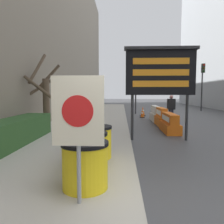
{
  "coord_description": "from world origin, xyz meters",
  "views": [
    {
      "loc": [
        -0.32,
        -2.93,
        1.7
      ],
      "look_at": [
        -0.72,
        6.09,
        0.92
      ],
      "focal_mm": 35.0,
      "sensor_mm": 36.0,
      "label": 1
    }
  ],
  "objects_px": {
    "barrel_drum_back": "(96,142)",
    "traffic_light_near_curb": "(136,80)",
    "barrel_drum_middle": "(89,151)",
    "pedestrian_worker": "(171,107)",
    "barrel_drum_foreground": "(85,165)",
    "traffic_cone_mid": "(142,114)",
    "traffic_cone_near": "(143,111)",
    "jersey_barrier_white": "(155,114)",
    "jersey_barrier_orange_near": "(161,118)",
    "jersey_barrier_orange_far": "(170,124)",
    "message_board": "(160,72)",
    "warning_sign": "(78,118)",
    "traffic_light_far_side": "(203,77)"
  },
  "relations": [
    {
      "from": "barrel_drum_foreground",
      "to": "jersey_barrier_orange_near",
      "type": "height_order",
      "value": "jersey_barrier_orange_near"
    },
    {
      "from": "barrel_drum_middle",
      "to": "traffic_cone_near",
      "type": "bearing_deg",
      "value": 79.28
    },
    {
      "from": "barrel_drum_back",
      "to": "traffic_light_near_curb",
      "type": "height_order",
      "value": "traffic_light_near_curb"
    },
    {
      "from": "barrel_drum_middle",
      "to": "barrel_drum_back",
      "type": "distance_m",
      "value": 0.86
    },
    {
      "from": "barrel_drum_back",
      "to": "traffic_cone_near",
      "type": "relative_size",
      "value": 1.11
    },
    {
      "from": "pedestrian_worker",
      "to": "message_board",
      "type": "bearing_deg",
      "value": 66.53
    },
    {
      "from": "traffic_light_near_curb",
      "to": "barrel_drum_back",
      "type": "bearing_deg",
      "value": -98.02
    },
    {
      "from": "warning_sign",
      "to": "jersey_barrier_orange_far",
      "type": "height_order",
      "value": "warning_sign"
    },
    {
      "from": "barrel_drum_middle",
      "to": "barrel_drum_back",
      "type": "relative_size",
      "value": 1.0
    },
    {
      "from": "barrel_drum_foreground",
      "to": "jersey_barrier_orange_far",
      "type": "relative_size",
      "value": 0.42
    },
    {
      "from": "message_board",
      "to": "traffic_cone_mid",
      "type": "xyz_separation_m",
      "value": [
        0.09,
        7.34,
        -2.17
      ]
    },
    {
      "from": "barrel_drum_foreground",
      "to": "traffic_light_near_curb",
      "type": "xyz_separation_m",
      "value": [
        1.76,
        14.35,
        2.24
      ]
    },
    {
      "from": "barrel_drum_foreground",
      "to": "barrel_drum_back",
      "type": "height_order",
      "value": "same"
    },
    {
      "from": "barrel_drum_foreground",
      "to": "traffic_light_far_side",
      "type": "height_order",
      "value": "traffic_light_far_side"
    },
    {
      "from": "barrel_drum_foreground",
      "to": "traffic_light_far_side",
      "type": "xyz_separation_m",
      "value": [
        8.2,
        17.51,
        2.68
      ]
    },
    {
      "from": "warning_sign",
      "to": "jersey_barrier_orange_near",
      "type": "height_order",
      "value": "warning_sign"
    },
    {
      "from": "jersey_barrier_orange_far",
      "to": "jersey_barrier_orange_near",
      "type": "relative_size",
      "value": 1.13
    },
    {
      "from": "message_board",
      "to": "jersey_barrier_orange_far",
      "type": "relative_size",
      "value": 1.79
    },
    {
      "from": "barrel_drum_foreground",
      "to": "barrel_drum_back",
      "type": "bearing_deg",
      "value": 90.75
    },
    {
      "from": "jersey_barrier_orange_far",
      "to": "traffic_cone_near",
      "type": "bearing_deg",
      "value": 94.34
    },
    {
      "from": "barrel_drum_middle",
      "to": "pedestrian_worker",
      "type": "relative_size",
      "value": 0.49
    },
    {
      "from": "barrel_drum_back",
      "to": "traffic_cone_near",
      "type": "bearing_deg",
      "value": 78.72
    },
    {
      "from": "traffic_cone_mid",
      "to": "pedestrian_worker",
      "type": "distance_m",
      "value": 3.11
    },
    {
      "from": "traffic_cone_near",
      "to": "traffic_cone_mid",
      "type": "distance_m",
      "value": 1.13
    },
    {
      "from": "barrel_drum_back",
      "to": "traffic_cone_near",
      "type": "xyz_separation_m",
      "value": [
        2.21,
        11.1,
        -0.17
      ]
    },
    {
      "from": "barrel_drum_foreground",
      "to": "pedestrian_worker",
      "type": "xyz_separation_m",
      "value": [
        3.42,
        8.99,
        0.42
      ]
    },
    {
      "from": "traffic_light_near_curb",
      "to": "jersey_barrier_white",
      "type": "bearing_deg",
      "value": -77.5
    },
    {
      "from": "traffic_cone_mid",
      "to": "message_board",
      "type": "bearing_deg",
      "value": -90.66
    },
    {
      "from": "jersey_barrier_white",
      "to": "pedestrian_worker",
      "type": "relative_size",
      "value": 1.21
    },
    {
      "from": "traffic_cone_near",
      "to": "message_board",
      "type": "bearing_deg",
      "value": -91.55
    },
    {
      "from": "traffic_cone_near",
      "to": "jersey_barrier_white",
      "type": "bearing_deg",
      "value": -79.4
    },
    {
      "from": "message_board",
      "to": "traffic_light_near_curb",
      "type": "xyz_separation_m",
      "value": [
        -0.21,
        9.99,
        0.32
      ]
    },
    {
      "from": "jersey_barrier_orange_near",
      "to": "traffic_cone_near",
      "type": "xyz_separation_m",
      "value": [
        -0.52,
        4.81,
        -0.07
      ]
    },
    {
      "from": "traffic_cone_near",
      "to": "traffic_light_far_side",
      "type": "height_order",
      "value": "traffic_light_far_side"
    },
    {
      "from": "barrel_drum_foreground",
      "to": "traffic_cone_mid",
      "type": "height_order",
      "value": "barrel_drum_foreground"
    },
    {
      "from": "jersey_barrier_orange_far",
      "to": "jersey_barrier_white",
      "type": "distance_m",
      "value": 4.04
    },
    {
      "from": "message_board",
      "to": "traffic_cone_mid",
      "type": "relative_size",
      "value": 5.96
    },
    {
      "from": "warning_sign",
      "to": "jersey_barrier_orange_near",
      "type": "distance_m",
      "value": 9.01
    },
    {
      "from": "barrel_drum_back",
      "to": "traffic_light_near_curb",
      "type": "xyz_separation_m",
      "value": [
        1.78,
        12.63,
        2.24
      ]
    },
    {
      "from": "message_board",
      "to": "jersey_barrier_white",
      "type": "bearing_deg",
      "value": 82.57
    },
    {
      "from": "barrel_drum_middle",
      "to": "jersey_barrier_orange_near",
      "type": "distance_m",
      "value": 7.67
    },
    {
      "from": "traffic_cone_near",
      "to": "traffic_light_far_side",
      "type": "bearing_deg",
      "value": 37.98
    },
    {
      "from": "jersey_barrier_orange_far",
      "to": "barrel_drum_back",
      "type": "bearing_deg",
      "value": -122.37
    },
    {
      "from": "jersey_barrier_orange_far",
      "to": "pedestrian_worker",
      "type": "distance_m",
      "value": 3.11
    },
    {
      "from": "jersey_barrier_white",
      "to": "traffic_cone_mid",
      "type": "relative_size",
      "value": 3.46
    },
    {
      "from": "barrel_drum_foreground",
      "to": "traffic_cone_mid",
      "type": "xyz_separation_m",
      "value": [
        2.05,
        11.7,
        -0.25
      ]
    },
    {
      "from": "jersey_barrier_orange_far",
      "to": "traffic_light_far_side",
      "type": "distance_m",
      "value": 13.05
    },
    {
      "from": "barrel_drum_back",
      "to": "pedestrian_worker",
      "type": "height_order",
      "value": "pedestrian_worker"
    },
    {
      "from": "warning_sign",
      "to": "jersey_barrier_white",
      "type": "xyz_separation_m",
      "value": [
        2.71,
        10.59,
        -0.96
      ]
    },
    {
      "from": "barrel_drum_middle",
      "to": "traffic_light_near_curb",
      "type": "bearing_deg",
      "value": 82.27
    }
  ]
}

